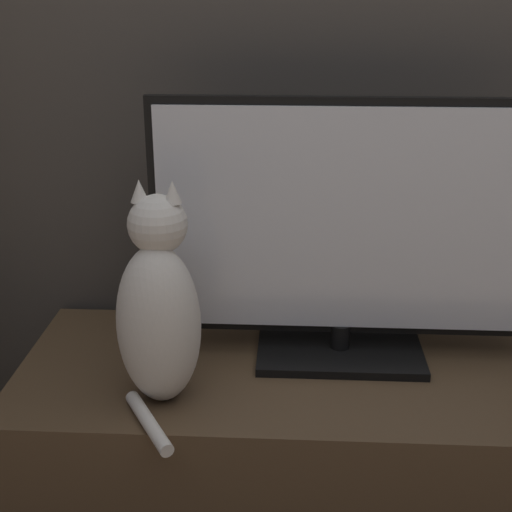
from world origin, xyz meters
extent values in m
cube|color=brown|center=(0.00, 0.90, 0.23)|extent=(1.46, 0.56, 0.47)
cube|color=black|center=(0.01, 0.97, 0.48)|extent=(0.39, 0.23, 0.02)
cylinder|color=black|center=(0.01, 0.97, 0.52)|extent=(0.04, 0.04, 0.06)
cube|color=black|center=(0.01, 0.98, 0.80)|extent=(0.87, 0.02, 0.54)
cube|color=white|center=(0.01, 0.96, 0.80)|extent=(0.84, 0.01, 0.51)
ellipsoid|color=silver|center=(-0.38, 0.76, 0.64)|extent=(0.18, 0.17, 0.35)
ellipsoid|color=olive|center=(-0.37, 0.81, 0.62)|extent=(0.10, 0.06, 0.19)
sphere|color=silver|center=(-0.37, 0.79, 0.85)|extent=(0.13, 0.13, 0.12)
cone|color=silver|center=(-0.41, 0.79, 0.92)|extent=(0.04, 0.04, 0.04)
cone|color=silver|center=(-0.34, 0.79, 0.92)|extent=(0.04, 0.04, 0.04)
cylinder|color=silver|center=(-0.38, 0.64, 0.48)|extent=(0.13, 0.19, 0.03)
camera|label=1|loc=(-0.11, -0.54, 1.30)|focal=50.00mm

